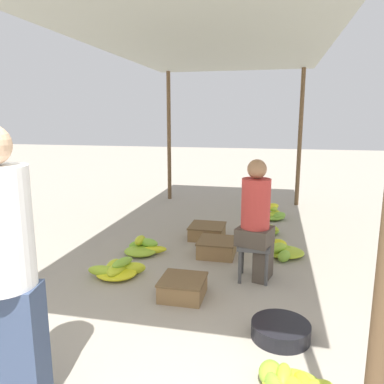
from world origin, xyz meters
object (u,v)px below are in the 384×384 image
(banana_pile_left_1, at_px, (143,248))
(banana_pile_right_0, at_px, (263,229))
(banana_pile_left_0, at_px, (117,270))
(banana_pile_right_3, at_px, (282,250))
(basin_black, at_px, (281,330))
(crate_mid, at_px, (183,287))
(crate_far, at_px, (207,231))
(banana_pile_right_1, at_px, (271,214))
(vendor_seated, at_px, (257,219))
(stool, at_px, (254,251))
(crate_near, at_px, (217,247))
(vendor_foreground, at_px, (3,271))

(banana_pile_left_1, height_order, banana_pile_right_0, banana_pile_left_1)
(banana_pile_left_0, height_order, banana_pile_right_3, banana_pile_left_0)
(basin_black, xyz_separation_m, crate_mid, (-0.92, 0.50, 0.03))
(basin_black, bearing_deg, crate_far, 113.59)
(banana_pile_left_0, bearing_deg, crate_far, 64.78)
(crate_far, bearing_deg, banana_pile_right_1, 54.72)
(vendor_seated, relative_size, banana_pile_left_1, 2.37)
(banana_pile_right_0, distance_m, crate_mid, 2.31)
(stool, height_order, crate_mid, stool)
(crate_near, bearing_deg, banana_pile_left_1, -171.11)
(vendor_foreground, distance_m, banana_pile_right_3, 3.45)
(vendor_foreground, bearing_deg, banana_pile_right_1, 72.99)
(stool, bearing_deg, crate_near, 128.89)
(banana_pile_left_1, relative_size, crate_far, 1.11)
(banana_pile_left_1, bearing_deg, banana_pile_right_1, 52.49)
(stool, xyz_separation_m, banana_pile_right_1, (0.15, 2.52, -0.23))
(banana_pile_left_1, relative_size, crate_near, 1.18)
(crate_mid, relative_size, crate_far, 0.87)
(vendor_seated, bearing_deg, banana_pile_right_3, 70.48)
(banana_pile_left_1, relative_size, banana_pile_right_3, 0.85)
(vendor_foreground, xyz_separation_m, banana_pile_left_0, (-0.18, 1.88, -0.80))
(vendor_seated, xyz_separation_m, crate_mid, (-0.66, -0.57, -0.58))
(stool, distance_m, crate_far, 1.48)
(banana_pile_left_0, distance_m, banana_pile_right_0, 2.44)
(vendor_seated, height_order, banana_pile_left_1, vendor_seated)
(vendor_seated, height_order, banana_pile_left_0, vendor_seated)
(vendor_foreground, xyz_separation_m, crate_near, (0.79, 2.76, -0.77))
(banana_pile_right_3, height_order, crate_far, crate_far)
(basin_black, height_order, banana_pile_left_0, banana_pile_left_0)
(basin_black, relative_size, banana_pile_right_3, 0.72)
(stool, height_order, banana_pile_left_1, stool)
(banana_pile_right_0, height_order, crate_near, crate_near)
(vendor_seated, xyz_separation_m, banana_pile_right_3, (0.29, 0.80, -0.61))
(banana_pile_right_0, distance_m, banana_pile_right_1, 0.88)
(banana_pile_left_0, height_order, banana_pile_left_1, banana_pile_left_0)
(basin_black, distance_m, crate_far, 2.54)
(banana_pile_left_1, bearing_deg, crate_near, 8.89)
(banana_pile_right_1, height_order, banana_pile_right_3, banana_pile_right_1)
(vendor_seated, distance_m, banana_pile_left_0, 1.62)
(banana_pile_right_1, xyz_separation_m, crate_mid, (-0.79, -3.08, 0.01))
(banana_pile_right_0, relative_size, crate_mid, 1.25)
(vendor_foreground, height_order, crate_far, vendor_foreground)
(vendor_seated, distance_m, basin_black, 1.26)
(banana_pile_right_0, distance_m, crate_near, 1.17)
(stool, distance_m, crate_near, 0.82)
(banana_pile_left_1, distance_m, crate_far, 1.05)
(stool, distance_m, basin_black, 1.13)
(crate_mid, bearing_deg, banana_pile_left_0, 160.37)
(stool, relative_size, crate_near, 0.85)
(vendor_seated, bearing_deg, banana_pile_left_1, 162.30)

